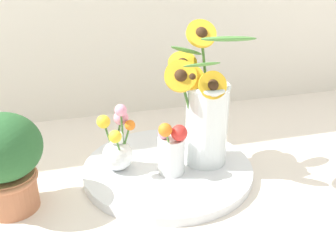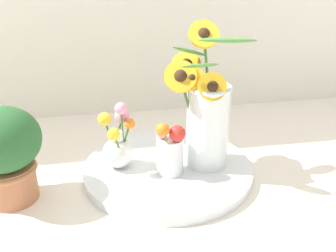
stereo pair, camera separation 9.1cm
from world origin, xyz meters
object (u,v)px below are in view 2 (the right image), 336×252
at_px(vase_small_center, 170,150).
at_px(potted_plant, 4,150).
at_px(serving_tray, 168,169).
at_px(mason_jar_sunflowers, 206,114).
at_px(vase_bulb_right, 118,144).

relative_size(vase_small_center, potted_plant, 0.64).
distance_m(serving_tray, mason_jar_sunflowers, 0.19).
xyz_separation_m(serving_tray, vase_small_center, (-0.00, -0.04, 0.08)).
relative_size(serving_tray, potted_plant, 1.91).
bearing_deg(potted_plant, mason_jar_sunflowers, 5.35).
height_order(serving_tray, mason_jar_sunflowers, mason_jar_sunflowers).
bearing_deg(mason_jar_sunflowers, vase_bulb_right, 174.48).
xyz_separation_m(mason_jar_sunflowers, vase_bulb_right, (-0.23, 0.02, -0.08)).
distance_m(mason_jar_sunflowers, potted_plant, 0.50).
bearing_deg(vase_small_center, mason_jar_sunflowers, 19.16).
bearing_deg(vase_small_center, potted_plant, -178.38).
xyz_separation_m(serving_tray, vase_bulb_right, (-0.13, 0.02, 0.08)).
height_order(serving_tray, vase_small_center, vase_small_center).
xyz_separation_m(vase_small_center, vase_bulb_right, (-0.13, 0.06, 0.00)).
relative_size(mason_jar_sunflowers, vase_small_center, 2.47).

